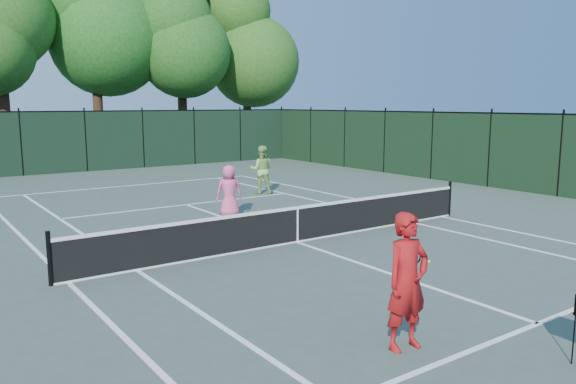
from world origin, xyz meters
TOP-DOWN VIEW (x-y plane):
  - ground at (0.00, 0.00)m, footprint 90.00×90.00m
  - sideline_doubles_left at (-5.49, 0.00)m, footprint 0.10×23.77m
  - sideline_doubles_right at (5.49, 0.00)m, footprint 0.10×23.77m
  - sideline_singles_left at (-4.12, 0.00)m, footprint 0.10×23.77m
  - sideline_singles_right at (4.12, 0.00)m, footprint 0.10×23.77m
  - baseline_far at (0.00, 11.88)m, footprint 10.97×0.10m
  - service_line_near at (0.00, -6.40)m, footprint 8.23×0.10m
  - service_line_far at (0.00, 6.40)m, footprint 8.23×0.10m
  - center_service_line at (0.00, 0.00)m, footprint 0.10×12.80m
  - tennis_net at (0.00, 0.00)m, footprint 11.69×0.09m
  - fence_far at (0.00, 18.00)m, footprint 24.00×0.05m
  - fence_right at (12.00, 0.00)m, footprint 0.05×36.00m
  - tree_3 at (2.00, 22.30)m, footprint 7.00×7.00m
  - tree_4 at (7.00, 21.60)m, footprint 6.20×6.20m
  - tree_5 at (12.00, 22.10)m, footprint 5.80×5.80m
  - coach at (-2.36, -5.79)m, footprint 1.00×0.63m
  - player_pink at (0.16, 3.68)m, footprint 0.90×0.73m
  - player_green at (3.41, 6.95)m, footprint 1.12×1.06m
  - loose_ball_midcourt at (1.24, -3.14)m, footprint 0.07×0.07m

SIDE VIEW (x-z plane):
  - ground at x=0.00m, z-range 0.00..0.00m
  - sideline_doubles_left at x=-5.49m, z-range 0.00..0.01m
  - sideline_doubles_right at x=5.49m, z-range 0.00..0.01m
  - sideline_singles_left at x=-4.12m, z-range 0.00..0.01m
  - sideline_singles_right at x=4.12m, z-range 0.00..0.01m
  - baseline_far at x=0.00m, z-range 0.00..0.01m
  - service_line_near at x=0.00m, z-range 0.00..0.01m
  - service_line_far at x=0.00m, z-range 0.00..0.01m
  - center_service_line at x=0.00m, z-range 0.00..0.01m
  - loose_ball_midcourt at x=1.24m, z-range 0.00..0.07m
  - tennis_net at x=0.00m, z-range -0.05..1.01m
  - player_pink at x=0.16m, z-range 0.00..1.60m
  - player_green at x=3.41m, z-range 0.00..1.83m
  - coach at x=-2.36m, z-range 0.00..1.95m
  - fence_far at x=0.00m, z-range 0.00..3.00m
  - fence_right at x=12.00m, z-range 0.00..3.00m
  - tree_5 at x=12.00m, z-range 1.59..13.82m
  - tree_4 at x=7.00m, z-range 1.66..14.63m
  - tree_3 at x=2.00m, z-range 1.78..16.23m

